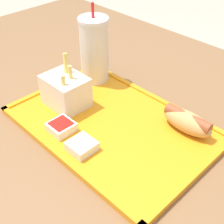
{
  "coord_description": "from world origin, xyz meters",
  "views": [
    {
      "loc": [
        0.4,
        -0.33,
        1.17
      ],
      "look_at": [
        0.03,
        0.03,
        0.77
      ],
      "focal_mm": 50.0,
      "sensor_mm": 36.0,
      "label": 1
    }
  ],
  "objects_px": {
    "sauce_cup_ketchup": "(61,127)",
    "sauce_cup_mayo": "(82,146)",
    "hot_dog_far": "(187,121)",
    "soda_cup": "(94,50)",
    "fries_carton": "(66,91)"
  },
  "relations": [
    {
      "from": "sauce_cup_ketchup",
      "to": "sauce_cup_mayo",
      "type": "bearing_deg",
      "value": -5.02
    },
    {
      "from": "hot_dog_far",
      "to": "sauce_cup_mayo",
      "type": "height_order",
      "value": "hot_dog_far"
    },
    {
      "from": "hot_dog_far",
      "to": "sauce_cup_ketchup",
      "type": "distance_m",
      "value": 0.26
    },
    {
      "from": "soda_cup",
      "to": "sauce_cup_mayo",
      "type": "bearing_deg",
      "value": -47.75
    },
    {
      "from": "soda_cup",
      "to": "sauce_cup_mayo",
      "type": "height_order",
      "value": "soda_cup"
    },
    {
      "from": "fries_carton",
      "to": "sauce_cup_mayo",
      "type": "xyz_separation_m",
      "value": [
        0.14,
        -0.07,
        -0.03
      ]
    },
    {
      "from": "soda_cup",
      "to": "sauce_cup_mayo",
      "type": "distance_m",
      "value": 0.27
    },
    {
      "from": "soda_cup",
      "to": "fries_carton",
      "type": "bearing_deg",
      "value": -73.1
    },
    {
      "from": "fries_carton",
      "to": "sauce_cup_ketchup",
      "type": "bearing_deg",
      "value": -45.02
    },
    {
      "from": "soda_cup",
      "to": "fries_carton",
      "type": "relative_size",
      "value": 1.7
    },
    {
      "from": "sauce_cup_ketchup",
      "to": "fries_carton",
      "type": "bearing_deg",
      "value": 134.98
    },
    {
      "from": "fries_carton",
      "to": "hot_dog_far",
      "type": "bearing_deg",
      "value": 25.81
    },
    {
      "from": "sauce_cup_mayo",
      "to": "sauce_cup_ketchup",
      "type": "bearing_deg",
      "value": 174.98
    },
    {
      "from": "fries_carton",
      "to": "sauce_cup_mayo",
      "type": "bearing_deg",
      "value": -27.47
    },
    {
      "from": "sauce_cup_mayo",
      "to": "sauce_cup_ketchup",
      "type": "height_order",
      "value": "same"
    }
  ]
}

